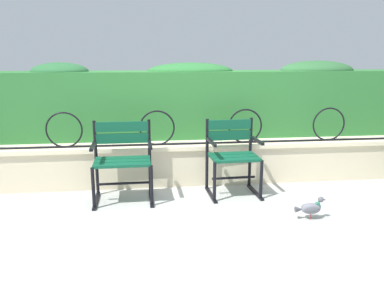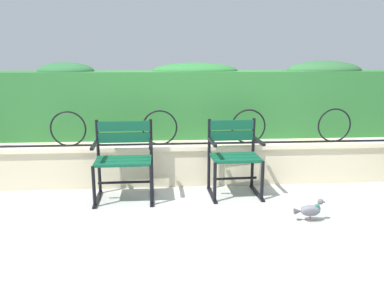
{
  "view_description": "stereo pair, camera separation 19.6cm",
  "coord_description": "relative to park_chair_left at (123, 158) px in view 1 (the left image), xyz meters",
  "views": [
    {
      "loc": [
        -0.5,
        -3.89,
        1.54
      ],
      "look_at": [
        0.0,
        0.12,
        0.55
      ],
      "focal_mm": 37.49,
      "sensor_mm": 36.0,
      "label": 1
    },
    {
      "loc": [
        -0.31,
        -3.91,
        1.54
      ],
      "look_at": [
        0.0,
        0.12,
        0.55
      ],
      "focal_mm": 37.49,
      "sensor_mm": 36.0,
      "label": 2
    }
  ],
  "objects": [
    {
      "name": "ground_plane",
      "position": [
        0.73,
        -0.37,
        -0.46
      ],
      "size": [
        60.0,
        60.0,
        0.0
      ],
      "primitive_type": "plane",
      "color": "#ADADA8"
    },
    {
      "name": "pigeon_near_chairs",
      "position": [
        1.81,
        -0.8,
        -0.35
      ],
      "size": [
        0.29,
        0.11,
        0.22
      ],
      "color": "slate",
      "rests_on": "ground"
    },
    {
      "name": "park_chair_right",
      "position": [
        1.23,
        0.05,
        -0.01
      ],
      "size": [
        0.58,
        0.54,
        0.84
      ],
      "color": "#0F4C33",
      "rests_on": "ground"
    },
    {
      "name": "stone_wall",
      "position": [
        0.73,
        0.49,
        -0.21
      ],
      "size": [
        6.32,
        0.41,
        0.5
      ],
      "color": "beige",
      "rests_on": "ground"
    },
    {
      "name": "park_chair_left",
      "position": [
        0.0,
        0.0,
        0.0
      ],
      "size": [
        0.64,
        0.53,
        0.85
      ],
      "color": "#0F4C33",
      "rests_on": "ground"
    },
    {
      "name": "hedge_row",
      "position": [
        0.77,
        1.01,
        0.5
      ],
      "size": [
        6.19,
        0.69,
        0.98
      ],
      "color": "#2D7033",
      "rests_on": "stone_wall"
    },
    {
      "name": "iron_arch_fence",
      "position": [
        0.45,
        0.41,
        0.21
      ],
      "size": [
        5.8,
        0.02,
        0.42
      ],
      "color": "black",
      "rests_on": "stone_wall"
    }
  ]
}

